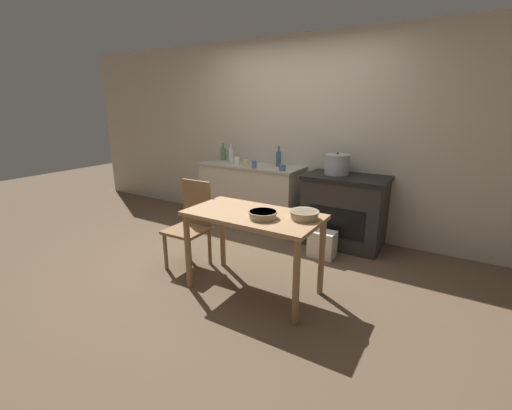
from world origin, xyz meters
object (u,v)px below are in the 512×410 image
object	(u,v)px
bottle_far_left	(279,159)
bottle_left	(223,154)
work_table	(253,225)
flour_sack	(322,244)
chair	(191,222)
mixing_bowl_large	(263,214)
cup_center	(246,163)
stock_pot	(337,164)
cup_center_right	(237,161)
cup_center_left	(282,168)
stove	(344,211)
cup_mid_right	(254,164)
mixing_bowl_small	(304,214)
bottle_mid_left	(231,155)

from	to	relation	value
bottle_far_left	bottle_left	xyz separation A→B (m)	(-0.96, 0.05, -0.01)
work_table	flour_sack	distance (m)	1.18
chair	bottle_far_left	bearing A→B (deg)	78.61
bottle_far_left	chair	bearing A→B (deg)	-99.75
mixing_bowl_large	cup_center	bearing A→B (deg)	127.46
stock_pot	cup_center_right	world-z (taller)	stock_pot
work_table	cup_center_left	xyz separation A→B (m)	(-0.42, 1.37, 0.27)
stove	cup_center_left	distance (m)	0.93
work_table	bottle_far_left	bearing A→B (deg)	110.47
cup_center	cup_mid_right	bearing A→B (deg)	-21.00
bottle_left	cup_mid_right	distance (m)	0.82
mixing_bowl_large	cup_center_right	distance (m)	2.06
stove	work_table	size ratio (longest dim) A/B	0.81
mixing_bowl_small	cup_center_right	xyz separation A→B (m)	(-1.64, 1.39, 0.13)
work_table	flour_sack	world-z (taller)	work_table
cup_mid_right	bottle_left	bearing A→B (deg)	156.00
cup_center	bottle_mid_left	bearing A→B (deg)	151.76
mixing_bowl_large	stove	bearing A→B (deg)	82.14
flour_sack	cup_center	world-z (taller)	cup_center
bottle_far_left	cup_center_right	xyz separation A→B (m)	(-0.59, -0.13, -0.06)
chair	cup_center	world-z (taller)	cup_center
bottle_far_left	stove	bearing A→B (deg)	-5.13
cup_center_left	mixing_bowl_small	bearing A→B (deg)	-55.88
chair	bottle_left	size ratio (longest dim) A/B	3.69
mixing_bowl_small	bottle_far_left	xyz separation A→B (m)	(-1.05, 1.52, 0.19)
bottle_mid_left	cup_mid_right	bearing A→B (deg)	-26.13
cup_mid_right	stove	bearing A→B (deg)	9.29
stock_pot	cup_mid_right	xyz separation A→B (m)	(-1.04, -0.22, -0.06)
cup_center	bottle_far_left	bearing A→B (deg)	29.04
stock_pot	cup_center_right	size ratio (longest dim) A/B	3.12
mixing_bowl_large	flour_sack	bearing A→B (deg)	82.84
cup_center_right	cup_center_left	bearing A→B (deg)	-8.12
cup_center_right	chair	bearing A→B (deg)	-76.15
work_table	cup_center_right	xyz separation A→B (m)	(-1.19, 1.48, 0.28)
cup_center	work_table	bearing A→B (deg)	-54.80
bottle_left	cup_mid_right	world-z (taller)	bottle_left
flour_sack	work_table	bearing A→B (deg)	-105.24
flour_sack	bottle_far_left	world-z (taller)	bottle_far_left
bottle_left	bottle_mid_left	xyz separation A→B (m)	(0.18, -0.05, 0.00)
cup_mid_right	bottle_far_left	bearing A→B (deg)	52.67
stove	bottle_mid_left	size ratio (longest dim) A/B	3.77
mixing_bowl_small	bottle_left	distance (m)	2.56
stock_pot	bottle_far_left	distance (m)	0.83
mixing_bowl_large	mixing_bowl_small	world-z (taller)	mixing_bowl_small
stove	flour_sack	xyz separation A→B (m)	(-0.08, -0.49, -0.28)
flour_sack	cup_mid_right	bearing A→B (deg)	164.79
cup_mid_right	work_table	bearing A→B (deg)	-58.56
bottle_far_left	flour_sack	bearing A→B (deg)	-33.17
stove	bottle_left	bearing A→B (deg)	175.86
stove	chair	distance (m)	1.86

